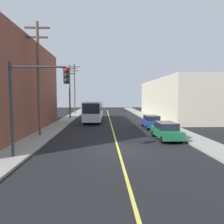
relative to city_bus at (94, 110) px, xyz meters
The scene contains 13 objects.
ground_plane 18.70m from the city_bus, 81.82° to the right, with size 120.00×120.00×0.00m, color black.
sidewalk_left 9.75m from the city_bus, 118.65° to the right, with size 2.50×90.00×0.15m, color gray.
sidewalk_right 13.11m from the city_bus, 40.39° to the right, with size 2.50×90.00×0.15m, color gray.
lane_stripe_center 4.69m from the city_bus, 52.25° to the right, with size 0.16×60.00×0.01m, color #D8CC4C.
building_right_warehouse 17.86m from the city_bus, 15.29° to the left, with size 12.00×24.67×7.15m.
city_bus is the anchor object (origin of this frame).
parked_car_green 16.77m from the city_bus, 64.05° to the right, with size 1.89×4.43×1.62m.
parked_car_blue 11.21m from the city_bus, 47.01° to the right, with size 1.85×4.42×1.62m.
utility_pole_near 14.56m from the city_bus, 110.31° to the right, with size 2.40×0.28×11.05m.
utility_pole_mid 6.39m from the city_bus, 146.07° to the left, with size 2.40×0.28×9.37m.
utility_pole_far 14.71m from the city_bus, 110.80° to the left, with size 2.40×0.28×11.14m.
traffic_signal_left_corner 20.64m from the city_bus, 97.75° to the right, with size 3.75×0.48×6.00m.
fire_hydrant 14.27m from the city_bus, 48.06° to the right, with size 0.44×0.26×0.84m.
Camera 1 is at (-1.13, -14.87, 3.98)m, focal length 32.38 mm.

